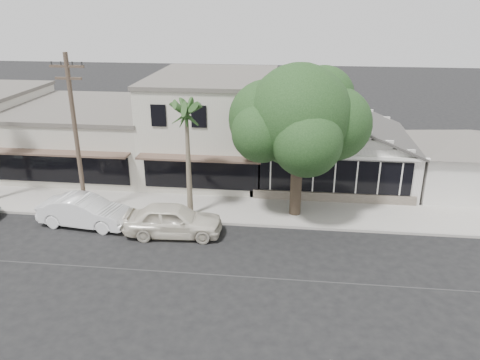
# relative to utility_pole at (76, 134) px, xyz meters

# --- Properties ---
(ground) EXTENTS (140.00, 140.00, 0.00)m
(ground) POSITION_rel_utility_pole_xyz_m (9.00, -5.20, -4.79)
(ground) COLOR black
(ground) RESTS_ON ground
(sidewalk_north) EXTENTS (90.00, 3.50, 0.15)m
(sidewalk_north) POSITION_rel_utility_pole_xyz_m (1.00, 1.55, -4.71)
(sidewalk_north) COLOR #9E9991
(sidewalk_north) RESTS_ON ground
(corner_shop) EXTENTS (10.40, 8.60, 5.10)m
(corner_shop) POSITION_rel_utility_pole_xyz_m (14.00, 7.27, -2.17)
(corner_shop) COLOR white
(corner_shop) RESTS_ON ground
(side_cottage) EXTENTS (6.00, 6.00, 3.00)m
(side_cottage) POSITION_rel_utility_pole_xyz_m (22.20, 6.30, -3.29)
(side_cottage) COLOR white
(side_cottage) RESTS_ON ground
(row_building_near) EXTENTS (8.00, 10.00, 6.50)m
(row_building_near) POSITION_rel_utility_pole_xyz_m (6.00, 8.30, -1.54)
(row_building_near) COLOR beige
(row_building_near) RESTS_ON ground
(row_building_midnear) EXTENTS (10.00, 10.00, 4.20)m
(row_building_midnear) POSITION_rel_utility_pole_xyz_m (-3.00, 8.30, -2.69)
(row_building_midnear) COLOR #BCB9A9
(row_building_midnear) RESTS_ON ground
(utility_pole) EXTENTS (1.80, 0.24, 9.00)m
(utility_pole) POSITION_rel_utility_pole_xyz_m (0.00, 0.00, 0.00)
(utility_pole) COLOR brown
(utility_pole) RESTS_ON ground
(car_0) EXTENTS (5.14, 2.32, 1.71)m
(car_0) POSITION_rel_utility_pole_xyz_m (5.52, -1.69, -3.93)
(car_0) COLOR silver
(car_0) RESTS_ON ground
(car_1) EXTENTS (5.12, 2.28, 1.63)m
(car_1) POSITION_rel_utility_pole_xyz_m (0.52, -1.16, -3.97)
(car_1) COLOR white
(car_1) RESTS_ON ground
(shade_tree) EXTENTS (7.67, 6.93, 8.51)m
(shade_tree) POSITION_rel_utility_pole_xyz_m (11.68, 1.58, 0.81)
(shade_tree) COLOR #483A2C
(shade_tree) RESTS_ON ground
(palm_east) EXTENTS (2.33, 2.33, 7.02)m
(palm_east) POSITION_rel_utility_pole_xyz_m (5.92, 0.47, 1.20)
(palm_east) COLOR #726651
(palm_east) RESTS_ON ground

